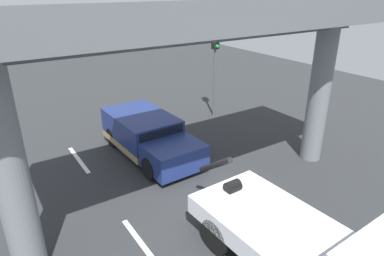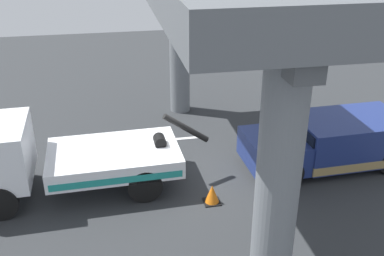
# 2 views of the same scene
# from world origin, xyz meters

# --- Properties ---
(ground_plane) EXTENTS (60.00, 40.00, 0.10)m
(ground_plane) POSITION_xyz_m (0.00, 0.00, -0.05)
(ground_plane) COLOR #2D3033
(lane_stripe_west) EXTENTS (2.60, 0.16, 0.01)m
(lane_stripe_west) POSITION_xyz_m (-6.00, -2.71, 0.00)
(lane_stripe_west) COLOR silver
(lane_stripe_west) RESTS_ON ground
(lane_stripe_mid) EXTENTS (2.60, 0.16, 0.01)m
(lane_stripe_mid) POSITION_xyz_m (0.00, -2.71, 0.00)
(lane_stripe_mid) COLOR silver
(lane_stripe_mid) RESTS_ON ground
(tow_truck_white) EXTENTS (7.29, 2.58, 2.46)m
(tow_truck_white) POSITION_xyz_m (3.93, 0.03, 1.20)
(tow_truck_white) COLOR white
(tow_truck_white) RESTS_ON ground
(towed_van_green) EXTENTS (5.26, 2.36, 1.58)m
(towed_van_green) POSITION_xyz_m (-4.97, -0.00, 0.78)
(towed_van_green) COLOR navy
(towed_van_green) RESTS_ON ground
(traffic_cone_orange) EXTENTS (0.47, 0.47, 0.56)m
(traffic_cone_orange) POSITION_xyz_m (-0.65, 1.46, 0.26)
(traffic_cone_orange) COLOR orange
(traffic_cone_orange) RESTS_ON ground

